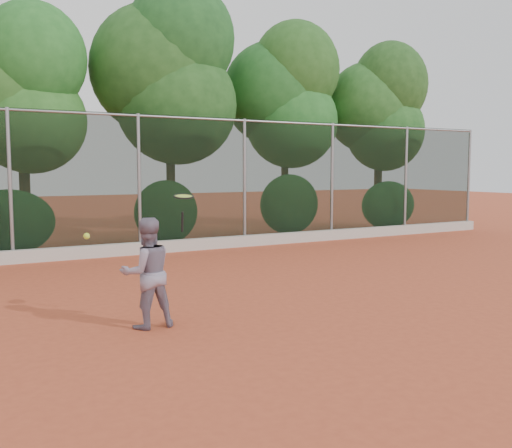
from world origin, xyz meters
TOP-DOWN VIEW (x-y plane):
  - ground at (0.00, 0.00)m, footprint 80.00×80.00m
  - concrete_curb at (0.00, 6.82)m, footprint 24.00×0.20m
  - tennis_player at (-2.05, 0.34)m, footprint 0.73×0.57m
  - chainlink_fence at (-0.00, 7.00)m, footprint 24.09×0.09m
  - foliage_backdrop at (-0.55, 8.98)m, footprint 23.70×3.63m
  - tennis_racket at (-1.57, 0.18)m, footprint 0.33×0.33m
  - tennis_ball_in_flight at (-2.94, -0.16)m, footprint 0.07×0.07m

SIDE VIEW (x-z plane):
  - ground at x=0.00m, z-range 0.00..0.00m
  - concrete_curb at x=0.00m, z-range 0.00..0.30m
  - tennis_player at x=-2.05m, z-range 0.00..1.49m
  - tennis_ball_in_flight at x=-2.94m, z-range 1.31..1.38m
  - tennis_racket at x=-1.57m, z-range 1.46..1.99m
  - chainlink_fence at x=0.00m, z-range 0.11..3.61m
  - foliage_backdrop at x=-0.55m, z-range 0.63..8.18m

